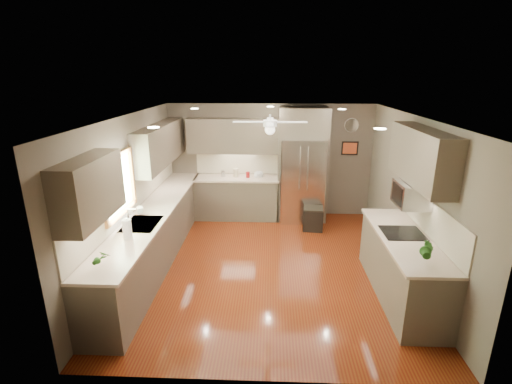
# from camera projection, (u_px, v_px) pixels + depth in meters

# --- Properties ---
(floor) EXTENTS (5.00, 5.00, 0.00)m
(floor) POSITION_uv_depth(u_px,v_px,m) (268.00, 265.00, 6.31)
(floor) COLOR #55170B
(floor) RESTS_ON ground
(ceiling) EXTENTS (5.00, 5.00, 0.00)m
(ceiling) POSITION_uv_depth(u_px,v_px,m) (270.00, 116.00, 5.55)
(ceiling) COLOR white
(ceiling) RESTS_ON ground
(wall_back) EXTENTS (4.50, 0.00, 4.50)m
(wall_back) POSITION_uv_depth(u_px,v_px,m) (270.00, 161.00, 8.31)
(wall_back) COLOR brown
(wall_back) RESTS_ON ground
(wall_front) EXTENTS (4.50, 0.00, 4.50)m
(wall_front) POSITION_uv_depth(u_px,v_px,m) (267.00, 277.00, 3.55)
(wall_front) COLOR brown
(wall_front) RESTS_ON ground
(wall_left) EXTENTS (0.00, 5.00, 5.00)m
(wall_left) POSITION_uv_depth(u_px,v_px,m) (131.00, 194.00, 6.02)
(wall_left) COLOR brown
(wall_left) RESTS_ON ground
(wall_right) EXTENTS (0.00, 5.00, 5.00)m
(wall_right) POSITION_uv_depth(u_px,v_px,m) (412.00, 197.00, 5.84)
(wall_right) COLOR brown
(wall_right) RESTS_ON ground
(canister_b) EXTENTS (0.12, 0.12, 0.14)m
(canister_b) POSITION_uv_depth(u_px,v_px,m) (223.00, 174.00, 8.16)
(canister_b) COLOR silver
(canister_b) RESTS_ON back_run
(canister_c) EXTENTS (0.13, 0.13, 0.19)m
(canister_c) POSITION_uv_depth(u_px,v_px,m) (236.00, 173.00, 8.14)
(canister_c) COLOR tan
(canister_c) RESTS_ON back_run
(canister_d) EXTENTS (0.11, 0.11, 0.13)m
(canister_d) POSITION_uv_depth(u_px,v_px,m) (248.00, 175.00, 8.10)
(canister_d) COLOR maroon
(canister_d) RESTS_ON back_run
(soap_bottle) EXTENTS (0.11, 0.12, 0.19)m
(soap_bottle) POSITION_uv_depth(u_px,v_px,m) (140.00, 209.00, 5.94)
(soap_bottle) COLOR white
(soap_bottle) RESTS_ON left_run
(potted_plant_left) EXTENTS (0.16, 0.12, 0.27)m
(potted_plant_left) POSITION_uv_depth(u_px,v_px,m) (101.00, 258.00, 4.30)
(potted_plant_left) COLOR #1F4E16
(potted_plant_left) RESTS_ON left_run
(potted_plant_right) EXTENTS (0.21, 0.18, 0.32)m
(potted_plant_right) POSITION_uv_depth(u_px,v_px,m) (428.00, 251.00, 4.42)
(potted_plant_right) COLOR #1F4E16
(potted_plant_right) RESTS_ON right_run
(bowl) EXTENTS (0.28, 0.28, 0.05)m
(bowl) POSITION_uv_depth(u_px,v_px,m) (259.00, 176.00, 8.12)
(bowl) COLOR tan
(bowl) RESTS_ON back_run
(left_run) EXTENTS (0.65, 4.70, 1.45)m
(left_run) POSITION_uv_depth(u_px,v_px,m) (155.00, 234.00, 6.38)
(left_run) COLOR #4A4136
(left_run) RESTS_ON ground
(back_run) EXTENTS (1.85, 0.65, 1.45)m
(back_run) POSITION_uv_depth(u_px,v_px,m) (237.00, 197.00, 8.29)
(back_run) COLOR #4A4136
(back_run) RESTS_ON ground
(uppers) EXTENTS (4.50, 4.70, 0.95)m
(uppers) POSITION_uv_depth(u_px,v_px,m) (227.00, 148.00, 6.44)
(uppers) COLOR #4A4136
(uppers) RESTS_ON wall_left
(window) EXTENTS (0.05, 1.12, 0.92)m
(window) POSITION_uv_depth(u_px,v_px,m) (118.00, 185.00, 5.45)
(window) COLOR #BFF2B2
(window) RESTS_ON wall_left
(sink) EXTENTS (0.50, 0.70, 0.32)m
(sink) POSITION_uv_depth(u_px,v_px,m) (142.00, 226.00, 5.63)
(sink) COLOR silver
(sink) RESTS_ON left_run
(refrigerator) EXTENTS (1.06, 0.75, 2.45)m
(refrigerator) POSITION_uv_depth(u_px,v_px,m) (302.00, 167.00, 7.97)
(refrigerator) COLOR silver
(refrigerator) RESTS_ON ground
(right_run) EXTENTS (0.70, 2.20, 1.45)m
(right_run) POSITION_uv_depth(u_px,v_px,m) (402.00, 265.00, 5.33)
(right_run) COLOR #4A4136
(right_run) RESTS_ON ground
(microwave) EXTENTS (0.43, 0.55, 0.34)m
(microwave) POSITION_uv_depth(u_px,v_px,m) (412.00, 194.00, 5.26)
(microwave) COLOR silver
(microwave) RESTS_ON wall_right
(ceiling_fan) EXTENTS (1.18, 1.18, 0.32)m
(ceiling_fan) POSITION_uv_depth(u_px,v_px,m) (270.00, 125.00, 5.88)
(ceiling_fan) COLOR white
(ceiling_fan) RESTS_ON ceiling
(recessed_lights) EXTENTS (2.84, 3.14, 0.01)m
(recessed_lights) POSITION_uv_depth(u_px,v_px,m) (268.00, 114.00, 5.93)
(recessed_lights) COLOR white
(recessed_lights) RESTS_ON ceiling
(wall_clock) EXTENTS (0.30, 0.03, 0.30)m
(wall_clock) POSITION_uv_depth(u_px,v_px,m) (352.00, 125.00, 7.98)
(wall_clock) COLOR white
(wall_clock) RESTS_ON wall_back
(framed_print) EXTENTS (0.36, 0.03, 0.30)m
(framed_print) POSITION_uv_depth(u_px,v_px,m) (350.00, 148.00, 8.13)
(framed_print) COLOR black
(framed_print) RESTS_ON wall_back
(stool) EXTENTS (0.44, 0.44, 0.48)m
(stool) POSITION_uv_depth(u_px,v_px,m) (313.00, 218.00, 7.71)
(stool) COLOR black
(stool) RESTS_ON ground
(paper_towel) EXTENTS (0.12, 0.12, 0.31)m
(paper_towel) POSITION_uv_depth(u_px,v_px,m) (127.00, 230.00, 5.06)
(paper_towel) COLOR white
(paper_towel) RESTS_ON left_run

